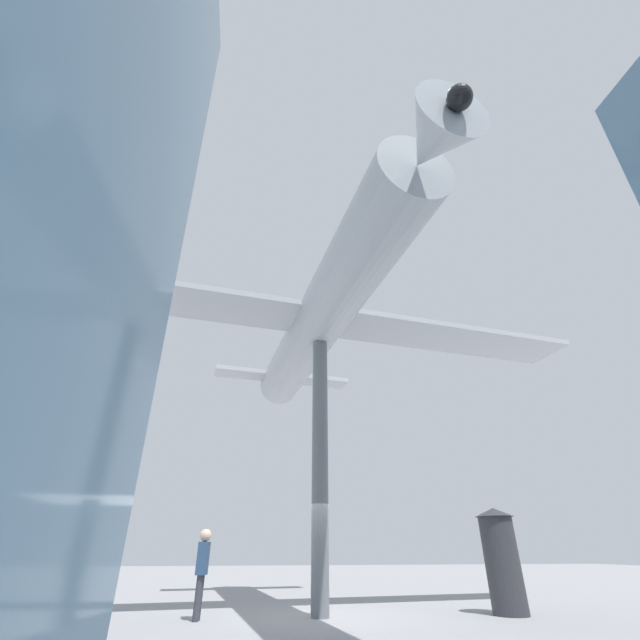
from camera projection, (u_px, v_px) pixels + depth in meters
ground_plane at (320, 618)px, 10.14m from camera, size 80.00×80.00×0.00m
support_pylon_central at (320, 461)px, 11.85m from camera, size 0.45×0.45×7.21m
suspended_airplane at (322, 316)px, 13.75m from camera, size 18.39×14.99×2.65m
visitor_person at (202, 565)px, 10.22m from camera, size 0.28×0.43×1.89m
info_kiosk at (501, 558)px, 11.10m from camera, size 1.00×1.00×2.44m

